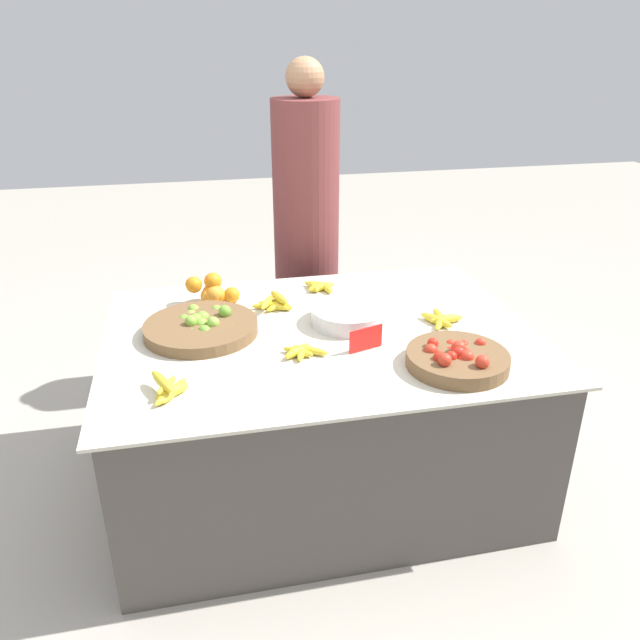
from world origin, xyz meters
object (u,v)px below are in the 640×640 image
(tomato_basket, at_px, (457,358))
(metal_bowl, at_px, (349,315))
(price_sign, at_px, (366,339))
(lime_bowl, at_px, (201,327))
(vendor_person, at_px, (306,240))

(tomato_basket, xyz_separation_m, metal_bowl, (-0.28, 0.42, 0.00))
(tomato_basket, height_order, price_sign, tomato_basket)
(lime_bowl, distance_m, metal_bowl, 0.58)
(lime_bowl, relative_size, price_sign, 3.27)
(lime_bowl, bearing_deg, tomato_basket, -28.03)
(vendor_person, bearing_deg, metal_bowl, -89.72)
(vendor_person, bearing_deg, lime_bowl, -124.38)
(price_sign, xyz_separation_m, vendor_person, (-0.01, 1.11, 0.03))
(tomato_basket, bearing_deg, metal_bowl, 123.05)
(lime_bowl, height_order, vendor_person, vendor_person)
(price_sign, bearing_deg, lime_bowl, 137.61)
(price_sign, bearing_deg, metal_bowl, 73.01)
(lime_bowl, bearing_deg, price_sign, -25.02)
(price_sign, distance_m, vendor_person, 1.11)
(lime_bowl, relative_size, tomato_basket, 1.23)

